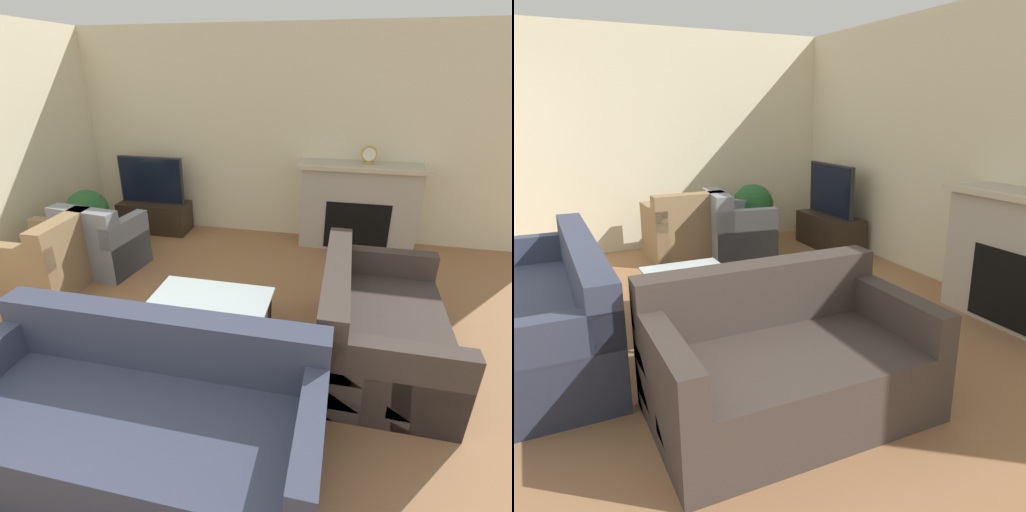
% 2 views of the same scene
% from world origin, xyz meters
% --- Properties ---
extents(wall_back, '(7.84, 0.06, 2.70)m').
position_xyz_m(wall_back, '(0.00, 4.86, 1.35)').
color(wall_back, beige).
rests_on(wall_back, ground_plane).
extents(wall_left, '(0.06, 7.83, 2.70)m').
position_xyz_m(wall_left, '(-2.45, 2.41, 1.35)').
color(wall_left, beige).
rests_on(wall_left, ground_plane).
extents(tv_stand, '(1.00, 0.45, 0.43)m').
position_xyz_m(tv_stand, '(-1.42, 4.52, 0.21)').
color(tv_stand, '#2D2319').
rests_on(tv_stand, ground_plane).
extents(tv, '(0.94, 0.06, 0.66)m').
position_xyz_m(tv, '(-1.42, 4.52, 0.76)').
color(tv, '#232328').
rests_on(tv, tv_stand).
extents(couch_sectional, '(2.18, 0.98, 0.82)m').
position_xyz_m(couch_sectional, '(0.19, 1.00, 0.28)').
color(couch_sectional, '#33384C').
rests_on(couch_sectional, ground_plane).
extents(couch_loveseat, '(0.99, 1.58, 0.82)m').
position_xyz_m(couch_loveseat, '(1.61, 2.28, 0.29)').
color(couch_loveseat, '#3D332D').
rests_on(couch_loveseat, ground_plane).
extents(armchair_by_window, '(0.77, 0.87, 0.82)m').
position_xyz_m(armchair_by_window, '(-1.76, 2.68, 0.30)').
color(armchair_by_window, '#8C704C').
rests_on(armchair_by_window, ground_plane).
extents(armchair_accent, '(0.90, 0.81, 0.82)m').
position_xyz_m(armchair_accent, '(-1.47, 3.23, 0.31)').
color(armchair_accent, gray).
rests_on(armchair_accent, ground_plane).
extents(coffee_table, '(1.02, 0.69, 0.41)m').
position_xyz_m(coffee_table, '(0.23, 2.17, 0.38)').
color(coffee_table, '#333338').
rests_on(coffee_table, ground_plane).
extents(potted_plant, '(0.53, 0.53, 0.82)m').
position_xyz_m(potted_plant, '(-1.88, 3.64, 0.51)').
color(potted_plant, '#AD704C').
rests_on(potted_plant, ground_plane).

